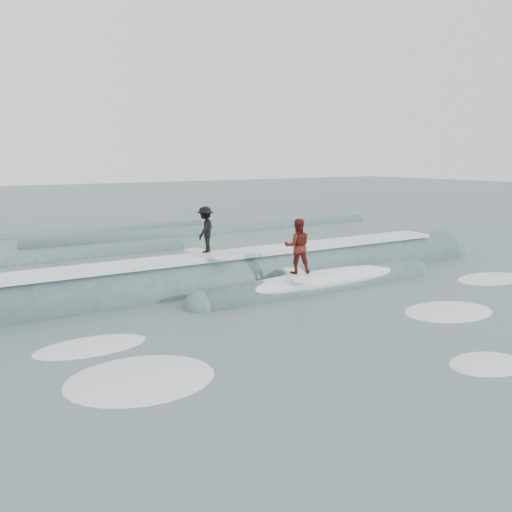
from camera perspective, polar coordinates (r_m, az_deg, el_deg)
ground at (r=15.28m, az=10.33°, el=-6.73°), size 160.00×160.00×0.00m
breaking_wave at (r=19.66m, az=-0.36°, el=-2.68°), size 23.45×3.82×2.09m
surfer_black at (r=18.81m, az=-5.07°, el=2.38°), size 1.10×2.03×1.61m
surfer_red at (r=18.20m, az=4.17°, el=0.70°), size 1.35×2.04×1.86m
whitewater at (r=14.86m, az=12.52°, el=-7.29°), size 17.00×8.08×0.10m
far_swells at (r=29.82m, az=-15.92°, el=1.20°), size 37.42×8.65×0.80m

